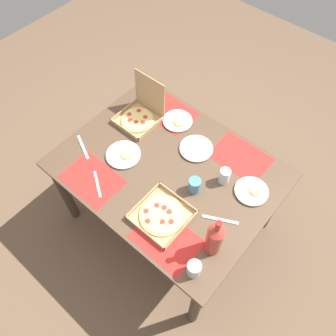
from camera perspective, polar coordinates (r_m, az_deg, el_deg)
name	(u,v)px	position (r m, az deg, el deg)	size (l,w,h in m)	color
ground_plane	(168,219)	(2.78, 0.00, -8.48)	(6.00, 6.00, 0.00)	brown
dining_table	(168,177)	(2.22, 0.00, -1.56)	(1.33, 1.03, 0.74)	#3F3328
placemat_near_left	(92,179)	(2.13, -12.57, -1.85)	(0.36, 0.26, 0.00)	red
placemat_near_right	(167,239)	(1.91, -0.25, -11.88)	(0.36, 0.26, 0.00)	red
placemat_far_left	(169,112)	(2.42, 0.20, 9.37)	(0.36, 0.26, 0.00)	red
placemat_far_right	(240,157)	(2.22, 12.06, 1.80)	(0.36, 0.26, 0.00)	red
pizza_box_edge_far	(162,215)	(1.95, -1.02, -7.93)	(0.30, 0.30, 0.04)	tan
pizza_box_corner_right	(140,114)	(2.35, -4.68, 9.02)	(0.26, 0.27, 0.30)	tan
plate_near_left	(124,155)	(2.19, -7.42, 2.20)	(0.22, 0.22, 0.03)	white
plate_near_right	(196,149)	(2.21, 4.76, 3.25)	(0.22, 0.22, 0.02)	white
plate_far_left	(252,191)	(2.09, 13.89, -3.81)	(0.20, 0.20, 0.03)	white
plate_far_right	(178,121)	(2.35, 1.66, 7.87)	(0.20, 0.20, 0.03)	white
soda_bottle	(214,239)	(1.78, 7.79, -11.64)	(0.09, 0.09, 0.32)	#B2382D
cup_spare	(194,269)	(1.81, 4.38, -16.51)	(0.07, 0.07, 0.10)	silver
cup_clear_left	(195,185)	(2.01, 4.47, -2.91)	(0.07, 0.07, 0.10)	teal
cup_red	(225,176)	(2.06, 9.46, -1.34)	(0.07, 0.07, 0.11)	silver
fork_by_near_left	(98,184)	(2.10, -11.74, -2.67)	(0.19, 0.02, 0.01)	#B7B7BC
knife_by_near_right	(83,147)	(2.28, -14.06, 3.41)	(0.21, 0.02, 0.01)	#B7B7BC
knife_by_far_left	(220,220)	(1.97, 8.76, -8.56)	(0.21, 0.02, 0.01)	#B7B7BC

